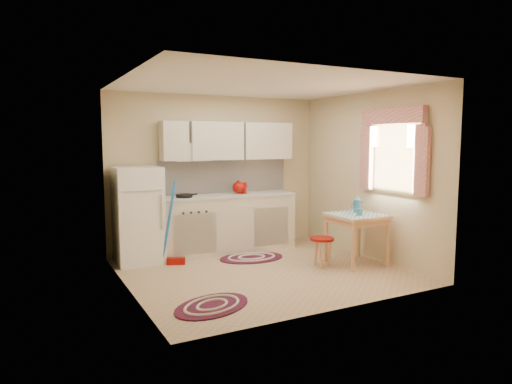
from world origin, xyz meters
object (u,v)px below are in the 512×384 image
Objects in this scene: table at (356,239)px; stool at (322,252)px; fridge at (138,215)px; base_cabinets at (226,224)px.

table reaches higher than stool.
fridge is 2.69m from stool.
base_cabinets is at bearing 130.90° from table.
table is (1.36, -1.57, -0.08)m from base_cabinets.
stool is at bearing 170.18° from table.
fridge reaches higher than table.
fridge is 1.43m from base_cabinets.
table is at bearing -9.82° from stool.
base_cabinets is 2.08m from table.
fridge is at bearing 151.22° from table.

